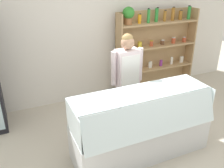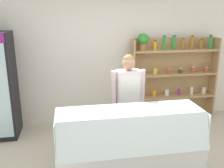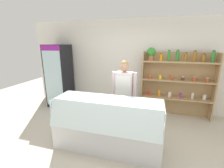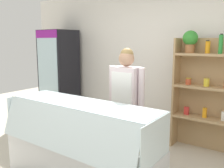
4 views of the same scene
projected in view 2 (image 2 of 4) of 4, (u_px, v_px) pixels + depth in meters
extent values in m
cube|color=white|center=(117.00, 58.00, 5.31)|extent=(6.80, 0.10, 2.70)
cylinder|color=silver|center=(0.00, 124.00, 4.53)|extent=(0.05, 0.05, 0.19)
cylinder|color=#3356B2|center=(9.00, 124.00, 4.56)|extent=(0.06, 0.06, 0.16)
cylinder|color=#9E6623|center=(5.00, 95.00, 4.41)|extent=(0.06, 0.06, 0.21)
cylinder|color=red|center=(2.00, 66.00, 4.26)|extent=(0.06, 0.06, 0.21)
cube|color=tan|center=(171.00, 79.00, 5.47)|extent=(1.86, 0.02, 1.79)
cube|color=tan|center=(132.00, 82.00, 5.18)|extent=(0.03, 0.28, 1.79)
cube|color=tan|center=(213.00, 79.00, 5.49)|extent=(0.03, 0.28, 1.79)
cube|color=tan|center=(173.00, 96.00, 5.43)|extent=(1.80, 0.28, 0.04)
cube|color=tan|center=(174.00, 74.00, 5.29)|extent=(1.80, 0.28, 0.04)
cube|color=tan|center=(176.00, 51.00, 5.16)|extent=(1.80, 0.28, 0.04)
cylinder|color=#996038|center=(143.00, 47.00, 5.02)|extent=(0.15, 0.15, 0.13)
sphere|color=#32892D|center=(143.00, 39.00, 4.97)|extent=(0.23, 0.23, 0.23)
cylinder|color=orange|center=(155.00, 46.00, 5.07)|extent=(0.07, 0.07, 0.18)
cylinder|color=black|center=(155.00, 41.00, 5.03)|extent=(0.05, 0.05, 0.02)
cylinder|color=#2D8C38|center=(164.00, 43.00, 5.06)|extent=(0.06, 0.06, 0.27)
cylinder|color=black|center=(165.00, 36.00, 5.03)|extent=(0.04, 0.04, 0.02)
cylinder|color=#2D8C38|center=(174.00, 43.00, 5.13)|extent=(0.07, 0.07, 0.28)
cylinder|color=black|center=(175.00, 36.00, 5.07)|extent=(0.05, 0.05, 0.02)
cylinder|color=#9E6623|center=(183.00, 44.00, 5.16)|extent=(0.06, 0.06, 0.22)
cylinder|color=black|center=(183.00, 39.00, 5.12)|extent=(0.04, 0.04, 0.02)
cylinder|color=#9E6623|center=(192.00, 43.00, 5.19)|extent=(0.07, 0.07, 0.27)
cylinder|color=black|center=(193.00, 36.00, 5.14)|extent=(0.05, 0.05, 0.02)
cylinder|color=#9E6623|center=(201.00, 44.00, 5.24)|extent=(0.08, 0.08, 0.19)
cylinder|color=black|center=(202.00, 39.00, 5.19)|extent=(0.05, 0.05, 0.02)
cylinder|color=#2D8C38|center=(211.00, 42.00, 5.23)|extent=(0.07, 0.07, 0.27)
cylinder|color=black|center=(211.00, 35.00, 5.20)|extent=(0.05, 0.05, 0.02)
cylinder|color=#BF4C2D|center=(142.00, 73.00, 5.15)|extent=(0.09, 0.09, 0.09)
cylinder|color=gold|center=(142.00, 70.00, 5.15)|extent=(0.09, 0.09, 0.01)
cylinder|color=yellow|center=(155.00, 71.00, 5.20)|extent=(0.09, 0.09, 0.11)
cylinder|color=gold|center=(155.00, 68.00, 5.19)|extent=(0.09, 0.09, 0.01)
cylinder|color=#BF4C2D|center=(168.00, 71.00, 5.25)|extent=(0.07, 0.07, 0.11)
cylinder|color=gold|center=(168.00, 68.00, 5.23)|extent=(0.07, 0.07, 0.01)
cylinder|color=brown|center=(181.00, 71.00, 5.31)|extent=(0.09, 0.09, 0.09)
cylinder|color=silver|center=(181.00, 68.00, 5.29)|extent=(0.09, 0.09, 0.01)
cylinder|color=#BF4C2D|center=(193.00, 70.00, 5.34)|extent=(0.08, 0.08, 0.12)
cylinder|color=silver|center=(193.00, 67.00, 5.33)|extent=(0.09, 0.09, 0.01)
cylinder|color=#BF4C2D|center=(206.00, 70.00, 5.39)|extent=(0.08, 0.08, 0.10)
cylinder|color=silver|center=(206.00, 67.00, 5.38)|extent=(0.08, 0.08, 0.01)
cube|color=red|center=(141.00, 95.00, 5.29)|extent=(0.08, 0.04, 0.13)
cube|color=orange|center=(154.00, 93.00, 5.33)|extent=(0.06, 0.04, 0.16)
cube|color=silver|center=(167.00, 93.00, 5.38)|extent=(0.08, 0.04, 0.15)
cube|color=purple|center=(179.00, 92.00, 5.43)|extent=(0.05, 0.04, 0.14)
cube|color=silver|center=(191.00, 91.00, 5.48)|extent=(0.05, 0.04, 0.17)
cube|color=silver|center=(203.00, 91.00, 5.53)|extent=(0.08, 0.04, 0.15)
cube|color=silver|center=(129.00, 158.00, 3.58)|extent=(2.02, 0.68, 0.55)
cube|color=white|center=(130.00, 140.00, 3.49)|extent=(1.96, 0.62, 0.03)
cube|color=silver|center=(136.00, 137.00, 3.14)|extent=(1.98, 0.16, 0.47)
cube|color=silver|center=(129.00, 110.00, 3.42)|extent=(1.98, 0.52, 0.01)
cube|color=silver|center=(56.00, 132.00, 3.27)|extent=(0.01, 0.64, 0.45)
cube|color=silver|center=(197.00, 121.00, 3.61)|extent=(0.01, 0.64, 0.45)
cube|color=beige|center=(72.00, 139.00, 3.43)|extent=(0.17, 0.13, 0.05)
cube|color=white|center=(73.00, 147.00, 3.24)|extent=(0.05, 0.03, 0.02)
cube|color=tan|center=(95.00, 137.00, 3.48)|extent=(0.16, 0.11, 0.05)
cube|color=white|center=(97.00, 145.00, 3.29)|extent=(0.05, 0.03, 0.02)
cube|color=tan|center=(118.00, 135.00, 3.53)|extent=(0.17, 0.15, 0.05)
cube|color=white|center=(121.00, 142.00, 3.34)|extent=(0.05, 0.03, 0.02)
cube|color=tan|center=(139.00, 134.00, 3.59)|extent=(0.16, 0.14, 0.05)
cube|color=white|center=(143.00, 140.00, 3.39)|extent=(0.05, 0.03, 0.02)
cube|color=tan|center=(160.00, 132.00, 3.64)|extent=(0.17, 0.13, 0.06)
cube|color=white|center=(165.00, 138.00, 3.45)|extent=(0.05, 0.03, 0.02)
cube|color=tan|center=(180.00, 130.00, 3.69)|extent=(0.16, 0.13, 0.05)
cube|color=white|center=(187.00, 137.00, 3.50)|extent=(0.05, 0.03, 0.02)
cylinder|color=tan|center=(70.00, 144.00, 3.24)|extent=(0.20, 0.12, 0.11)
cylinder|color=#C1706B|center=(87.00, 142.00, 3.27)|extent=(0.19, 0.16, 0.14)
cylinder|color=#A35B4C|center=(103.00, 140.00, 3.31)|extent=(0.15, 0.16, 0.15)
cylinder|color=white|center=(167.00, 131.00, 3.47)|extent=(0.07, 0.07, 0.24)
cylinder|color=white|center=(173.00, 131.00, 3.49)|extent=(0.07, 0.07, 0.21)
cylinder|color=#4C4233|center=(123.00, 127.00, 4.30)|extent=(0.13, 0.13, 0.76)
cylinder|color=#4C4233|center=(132.00, 127.00, 4.33)|extent=(0.13, 0.13, 0.76)
cube|color=silver|center=(128.00, 89.00, 4.12)|extent=(0.38, 0.24, 0.63)
cube|color=white|center=(130.00, 110.00, 4.10)|extent=(0.32, 0.01, 1.17)
cylinder|color=silver|center=(114.00, 88.00, 4.07)|extent=(0.09, 0.09, 0.57)
cylinder|color=silver|center=(142.00, 86.00, 4.16)|extent=(0.09, 0.09, 0.57)
sphere|color=tan|center=(129.00, 63.00, 4.01)|extent=(0.22, 0.22, 0.22)
sphere|color=#997A47|center=(129.00, 60.00, 4.00)|extent=(0.18, 0.18, 0.18)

